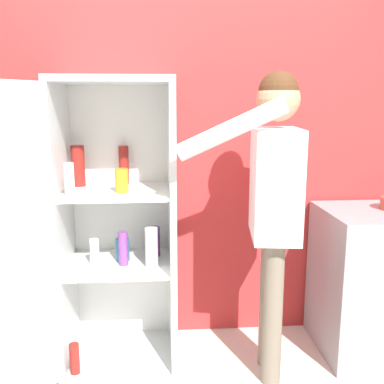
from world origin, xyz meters
TOP-DOWN VIEW (x-y plane):
  - wall_back at (0.00, 0.98)m, footprint 7.00×0.06m
  - refrigerator at (-0.52, 0.55)m, footprint 1.07×1.16m
  - person at (0.49, 0.41)m, footprint 0.72×0.58m
  - counter at (1.27, 0.62)m, footprint 0.78×0.62m

SIDE VIEW (x-z plane):
  - counter at x=1.27m, z-range 0.00..0.93m
  - refrigerator at x=-0.52m, z-range 0.00..1.73m
  - person at x=0.49m, z-range 0.24..2.00m
  - wall_back at x=0.00m, z-range 0.00..2.55m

